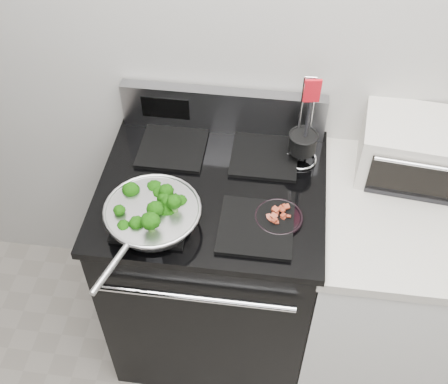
% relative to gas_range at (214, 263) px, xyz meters
% --- Properties ---
extents(back_wall, '(4.00, 0.02, 2.70)m').
position_rel_gas_range_xyz_m(back_wall, '(0.30, 0.34, 0.86)').
color(back_wall, '#BAB6B0').
rests_on(back_wall, ground).
extents(gas_range, '(0.79, 0.69, 1.13)m').
position_rel_gas_range_xyz_m(gas_range, '(0.00, 0.00, 0.00)').
color(gas_range, black).
rests_on(gas_range, floor).
extents(counter, '(0.62, 0.68, 0.92)m').
position_rel_gas_range_xyz_m(counter, '(0.68, -0.00, -0.03)').
color(counter, white).
rests_on(counter, floor).
extents(skillet, '(0.31, 0.49, 0.07)m').
position_rel_gas_range_xyz_m(skillet, '(-0.16, -0.20, 0.51)').
color(skillet, silver).
rests_on(skillet, gas_range).
extents(broccoli_pile, '(0.25, 0.25, 0.09)m').
position_rel_gas_range_xyz_m(broccoli_pile, '(-0.16, -0.20, 0.53)').
color(broccoli_pile, black).
rests_on(broccoli_pile, skillet).
extents(bacon_plate, '(0.16, 0.16, 0.04)m').
position_rel_gas_range_xyz_m(bacon_plate, '(0.24, -0.12, 0.48)').
color(bacon_plate, black).
rests_on(bacon_plate, gas_range).
extents(utensil_holder, '(0.12, 0.12, 0.36)m').
position_rel_gas_range_xyz_m(utensil_holder, '(0.30, 0.17, 0.53)').
color(utensil_holder, silver).
rests_on(utensil_holder, gas_range).
extents(toaster_oven, '(0.40, 0.32, 0.21)m').
position_rel_gas_range_xyz_m(toaster_oven, '(0.69, 0.19, 0.54)').
color(toaster_oven, silver).
rests_on(toaster_oven, counter).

